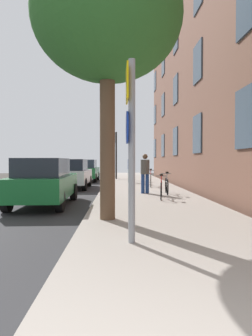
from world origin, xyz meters
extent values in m
plane|color=#332D28|center=(-2.40, 15.00, 0.00)|extent=(41.80, 41.80, 0.00)
cube|color=#2D2D30|center=(-4.50, 15.00, 0.01)|extent=(7.00, 38.00, 0.01)
cube|color=#9E9389|center=(1.10, 15.00, 0.06)|extent=(4.20, 38.00, 0.12)
cube|color=brown|center=(3.70, 14.50, 10.04)|extent=(0.50, 27.00, 20.08)
cube|color=#384756|center=(3.42, 7.00, 2.75)|extent=(0.06, 1.34, 1.73)
cube|color=#384756|center=(3.42, 12.00, 2.75)|extent=(0.06, 1.34, 1.73)
cube|color=#384756|center=(3.42, 17.00, 2.75)|extent=(0.06, 1.34, 1.73)
cube|color=#384756|center=(3.42, 22.00, 2.75)|extent=(0.06, 1.34, 1.73)
cube|color=#384756|center=(3.42, 27.00, 2.75)|extent=(0.06, 1.34, 1.73)
cube|color=#384756|center=(3.42, 7.00, 5.93)|extent=(0.06, 1.34, 1.73)
cube|color=#384756|center=(3.42, 12.00, 5.93)|extent=(0.06, 1.34, 1.73)
cube|color=#384756|center=(3.42, 17.00, 5.93)|extent=(0.06, 1.34, 1.73)
cube|color=#384756|center=(3.42, 22.00, 5.93)|extent=(0.06, 1.34, 1.73)
cube|color=#384756|center=(3.42, 27.00, 5.93)|extent=(0.06, 1.34, 1.73)
cube|color=#384756|center=(3.42, 17.00, 9.11)|extent=(0.06, 1.34, 1.73)
cube|color=#384756|center=(3.42, 22.00, 9.11)|extent=(0.06, 1.34, 1.73)
cube|color=#384756|center=(3.42, 27.00, 9.11)|extent=(0.06, 1.34, 1.73)
cube|color=#384756|center=(3.42, 22.00, 12.29)|extent=(0.06, 1.34, 1.73)
cube|color=#384756|center=(3.42, 27.00, 12.29)|extent=(0.06, 1.34, 1.73)
cube|color=#384756|center=(3.42, 27.00, 15.47)|extent=(0.06, 1.34, 1.73)
cylinder|color=gray|center=(0.09, 3.97, 1.71)|extent=(0.12, 0.12, 3.17)
cube|color=yellow|center=(0.01, 3.97, 2.87)|extent=(0.03, 0.60, 0.60)
cylinder|color=#14339E|center=(0.01, 3.97, 2.12)|extent=(0.03, 0.56, 0.56)
cylinder|color=black|center=(-0.26, 22.08, 1.97)|extent=(0.12, 0.12, 3.70)
cube|color=black|center=(-0.44, 22.08, 3.37)|extent=(0.20, 0.24, 0.80)
sphere|color=#4B0707|center=(-0.55, 22.08, 3.63)|extent=(0.16, 0.16, 0.16)
sphere|color=#523707|center=(-0.55, 22.08, 3.37)|extent=(0.16, 0.16, 0.16)
sphere|color=green|center=(-0.55, 22.08, 3.11)|extent=(0.16, 0.16, 0.16)
cylinder|color=brown|center=(-0.40, 6.05, 2.02)|extent=(0.37, 0.37, 3.80)
ellipsoid|color=#2D6628|center=(-0.40, 6.05, 5.01)|extent=(3.63, 3.63, 3.08)
torus|color=black|center=(1.59, 10.51, 0.44)|extent=(0.14, 0.64, 0.64)
torus|color=black|center=(1.42, 9.44, 0.44)|extent=(0.14, 0.64, 0.64)
cylinder|color=#B21E1E|center=(1.51, 9.97, 0.62)|extent=(0.19, 0.92, 0.04)
cylinder|color=#B21E1E|center=(1.46, 9.71, 0.54)|extent=(0.13, 0.56, 0.30)
cylinder|color=#B21E1E|center=(1.48, 9.81, 0.86)|extent=(0.04, 0.04, 0.28)
cube|color=black|center=(1.48, 9.81, 1.02)|extent=(0.10, 0.24, 0.06)
cylinder|color=#4C4C4C|center=(1.59, 10.51, 0.94)|extent=(0.42, 0.10, 0.03)
torus|color=black|center=(2.00, 11.90, 0.46)|extent=(0.10, 0.67, 0.67)
torus|color=black|center=(1.91, 10.93, 0.46)|extent=(0.10, 0.67, 0.67)
cylinder|color=#99999E|center=(1.96, 11.41, 0.64)|extent=(0.12, 0.82, 0.04)
cylinder|color=#99999E|center=(1.93, 11.17, 0.56)|extent=(0.09, 0.50, 0.27)
cylinder|color=#99999E|center=(1.94, 11.27, 0.89)|extent=(0.04, 0.04, 0.28)
cube|color=black|center=(1.94, 11.27, 1.05)|extent=(0.10, 0.24, 0.06)
cylinder|color=#4C4C4C|center=(2.00, 11.90, 0.97)|extent=(0.42, 0.07, 0.03)
torus|color=black|center=(1.74, 15.60, 0.47)|extent=(0.12, 0.70, 0.70)
torus|color=black|center=(1.62, 14.54, 0.47)|extent=(0.12, 0.70, 0.70)
cylinder|color=#B21E1E|center=(1.68, 15.07, 0.66)|extent=(0.15, 0.91, 0.04)
cylinder|color=#B21E1E|center=(1.65, 14.80, 0.57)|extent=(0.11, 0.55, 0.30)
cylinder|color=#B21E1E|center=(1.66, 14.91, 0.92)|extent=(0.04, 0.04, 0.28)
cube|color=black|center=(1.66, 14.91, 1.08)|extent=(0.10, 0.24, 0.06)
cylinder|color=#4C4C4C|center=(1.74, 15.60, 1.00)|extent=(0.42, 0.08, 0.03)
cylinder|color=navy|center=(0.95, 11.69, 0.54)|extent=(0.16, 0.16, 0.84)
cylinder|color=navy|center=(1.14, 11.69, 0.54)|extent=(0.16, 0.16, 0.84)
cylinder|color=#4C4742|center=(1.05, 11.69, 1.28)|extent=(0.55, 0.55, 0.63)
sphere|color=brown|center=(1.05, 11.69, 1.73)|extent=(0.23, 0.23, 0.23)
cylinder|color=#33594C|center=(0.61, 17.94, 0.55)|extent=(0.16, 0.16, 0.86)
cylinder|color=#33594C|center=(0.80, 17.94, 0.55)|extent=(0.16, 0.16, 0.86)
cylinder|color=navy|center=(0.71, 17.94, 1.31)|extent=(0.52, 0.52, 0.65)
sphere|color=#936B4C|center=(0.71, 17.94, 1.77)|extent=(0.23, 0.23, 0.23)
cube|color=#19662D|center=(-2.67, 9.05, 0.68)|extent=(1.84, 4.28, 0.70)
cube|color=#1E232D|center=(-2.67, 8.83, 1.33)|extent=(1.52, 2.41, 0.60)
cylinder|color=black|center=(-3.45, 10.40, 0.33)|extent=(0.22, 0.64, 0.64)
cylinder|color=black|center=(-1.88, 10.40, 0.33)|extent=(0.22, 0.64, 0.64)
cylinder|color=black|center=(-3.45, 7.69, 0.33)|extent=(0.22, 0.64, 0.64)
cylinder|color=black|center=(-1.88, 7.69, 0.33)|extent=(0.22, 0.64, 0.64)
cube|color=silver|center=(-2.72, 15.22, 0.68)|extent=(1.91, 4.02, 0.70)
cube|color=#1E232D|center=(-2.72, 15.02, 1.33)|extent=(1.60, 2.25, 0.60)
cylinder|color=black|center=(-3.58, 16.51, 0.33)|extent=(0.22, 0.64, 0.64)
cylinder|color=black|center=(-1.86, 16.51, 0.33)|extent=(0.22, 0.64, 0.64)
cylinder|color=black|center=(-3.58, 13.94, 0.33)|extent=(0.22, 0.64, 0.64)
cylinder|color=black|center=(-1.86, 13.94, 0.33)|extent=(0.22, 0.64, 0.64)
cube|color=#19662D|center=(-2.52, 21.00, 0.68)|extent=(1.73, 4.36, 0.70)
cube|color=#2D3847|center=(-2.52, 20.78, 1.33)|extent=(1.44, 2.44, 0.60)
cylinder|color=black|center=(-3.29, 22.39, 0.33)|extent=(0.22, 0.64, 0.64)
cylinder|color=black|center=(-1.75, 22.39, 0.33)|extent=(0.22, 0.64, 0.64)
cylinder|color=black|center=(-3.29, 19.60, 0.33)|extent=(0.22, 0.64, 0.64)
cylinder|color=black|center=(-1.75, 19.60, 0.33)|extent=(0.22, 0.64, 0.64)
camera|label=1|loc=(-0.15, -1.12, 1.54)|focal=31.42mm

